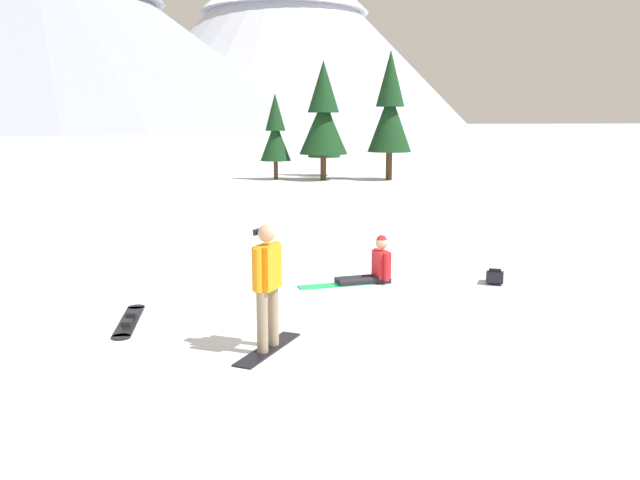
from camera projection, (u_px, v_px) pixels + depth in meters
The scene contains 11 objects.
ground_plane at pixel (368, 314), 10.71m from camera, with size 800.00×800.00×0.00m, color silver.
snowboarder_foreground at pixel (267, 284), 8.89m from camera, with size 1.12×1.36×1.74m.
snowboarder_midground at pixel (372, 267), 12.72m from camera, with size 1.81×0.63×0.92m.
loose_snowboard_near_left at pixel (129, 320), 10.31m from camera, with size 0.48×1.85×0.09m.
backpack_black at pixel (495, 276), 12.70m from camera, with size 0.51×0.56×0.31m.
pine_tree_slender at pixel (323, 115), 33.74m from camera, with size 2.48×2.48×6.04m.
pine_tree_tall at pixel (390, 110), 33.76m from camera, with size 2.25×2.25×6.56m.
pine_tree_leaning at pixel (324, 129), 36.46m from camera, with size 1.84×1.84×4.67m.
pine_tree_short at pixel (275, 133), 34.19m from camera, with size 1.60×1.60×4.42m.
peak_central_summit at pixel (32, 18), 189.09m from camera, with size 165.33×165.33×60.43m.
peak_north_spur at pixel (285, 29), 244.05m from camera, with size 137.00×137.00×68.68m.
Camera 1 is at (-3.20, -9.84, 3.10)m, focal length 37.24 mm.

